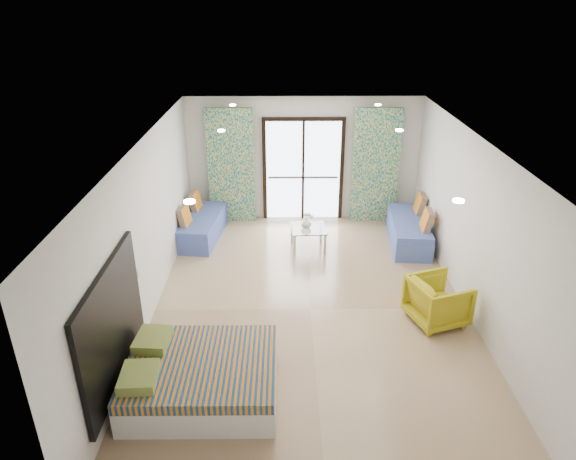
{
  "coord_description": "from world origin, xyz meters",
  "views": [
    {
      "loc": [
        -0.42,
        -6.95,
        4.64
      ],
      "look_at": [
        -0.36,
        0.56,
        1.15
      ],
      "focal_mm": 32.0,
      "sensor_mm": 36.0,
      "label": 1
    }
  ],
  "objects_px": {
    "daybed_left": "(202,226)",
    "daybed_right": "(409,230)",
    "coffee_table": "(308,230)",
    "armchair": "(438,299)",
    "bed": "(200,377)"
  },
  "relations": [
    {
      "from": "daybed_left",
      "to": "daybed_right",
      "type": "relative_size",
      "value": 0.95
    },
    {
      "from": "coffee_table",
      "to": "daybed_right",
      "type": "bearing_deg",
      "value": 6.63
    },
    {
      "from": "daybed_right",
      "to": "coffee_table",
      "type": "distance_m",
      "value": 2.08
    },
    {
      "from": "daybed_left",
      "to": "armchair",
      "type": "relative_size",
      "value": 2.22
    },
    {
      "from": "daybed_right",
      "to": "armchair",
      "type": "distance_m",
      "value": 2.76
    },
    {
      "from": "daybed_left",
      "to": "armchair",
      "type": "xyz_separation_m",
      "value": [
        4.04,
        -3.02,
        0.14
      ]
    },
    {
      "from": "bed",
      "to": "daybed_left",
      "type": "height_order",
      "value": "daybed_left"
    },
    {
      "from": "daybed_right",
      "to": "coffee_table",
      "type": "xyz_separation_m",
      "value": [
        -2.06,
        -0.24,
        0.12
      ]
    },
    {
      "from": "bed",
      "to": "armchair",
      "type": "relative_size",
      "value": 2.32
    },
    {
      "from": "coffee_table",
      "to": "armchair",
      "type": "relative_size",
      "value": 0.98
    },
    {
      "from": "bed",
      "to": "daybed_right",
      "type": "height_order",
      "value": "daybed_right"
    },
    {
      "from": "daybed_left",
      "to": "coffee_table",
      "type": "height_order",
      "value": "daybed_left"
    },
    {
      "from": "daybed_right",
      "to": "coffee_table",
      "type": "height_order",
      "value": "daybed_right"
    },
    {
      "from": "daybed_right",
      "to": "armchair",
      "type": "height_order",
      "value": "daybed_right"
    },
    {
      "from": "bed",
      "to": "armchair",
      "type": "bearing_deg",
      "value": 24.71
    }
  ]
}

